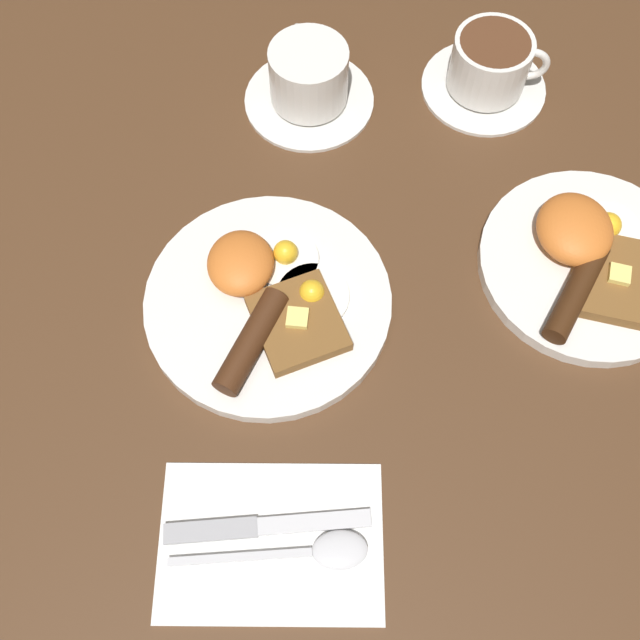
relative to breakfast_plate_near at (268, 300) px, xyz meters
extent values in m
plane|color=#4C301C|center=(0.00, 0.00, -0.01)|extent=(3.00, 3.00, 0.00)
cylinder|color=silver|center=(0.00, 0.00, -0.01)|extent=(0.24, 0.24, 0.01)
cylinder|color=white|center=(-0.04, 0.02, 0.00)|extent=(0.07, 0.07, 0.01)
sphere|color=yellow|center=(-0.04, 0.02, 0.01)|extent=(0.02, 0.02, 0.02)
cylinder|color=white|center=(0.00, 0.04, 0.00)|extent=(0.07, 0.07, 0.01)
sphere|color=yellow|center=(0.00, 0.04, 0.01)|extent=(0.02, 0.02, 0.02)
ellipsoid|color=orange|center=(-0.03, -0.03, 0.02)|extent=(0.07, 0.06, 0.03)
cylinder|color=#422311|center=(0.05, -0.02, 0.01)|extent=(0.11, 0.07, 0.03)
cube|color=brown|center=(0.03, 0.03, 0.01)|extent=(0.11, 0.10, 0.01)
cube|color=#F4E072|center=(0.03, 0.03, 0.02)|extent=(0.02, 0.02, 0.01)
cylinder|color=silver|center=(-0.03, 0.32, -0.01)|extent=(0.22, 0.22, 0.01)
cylinder|color=white|center=(-0.06, 0.34, 0.00)|extent=(0.07, 0.07, 0.01)
sphere|color=yellow|center=(-0.06, 0.34, 0.01)|extent=(0.03, 0.03, 0.03)
ellipsoid|color=orange|center=(-0.06, 0.30, 0.02)|extent=(0.08, 0.08, 0.04)
cylinder|color=#3A1F0E|center=(0.01, 0.30, 0.01)|extent=(0.11, 0.08, 0.02)
cube|color=brown|center=(0.00, 0.34, 0.01)|extent=(0.11, 0.11, 0.01)
cube|color=#F4E072|center=(0.00, 0.34, 0.02)|extent=(0.02, 0.02, 0.01)
cylinder|color=silver|center=(-0.26, 0.05, -0.01)|extent=(0.15, 0.15, 0.01)
cylinder|color=silver|center=(-0.26, 0.05, 0.03)|extent=(0.09, 0.09, 0.06)
cylinder|color=#56331E|center=(-0.26, 0.05, 0.06)|extent=(0.08, 0.08, 0.00)
torus|color=silver|center=(-0.30, 0.04, 0.03)|extent=(0.04, 0.02, 0.04)
cylinder|color=silver|center=(-0.27, 0.25, -0.01)|extent=(0.14, 0.14, 0.01)
cylinder|color=silver|center=(-0.27, 0.25, 0.03)|extent=(0.09, 0.09, 0.06)
cylinder|color=#56331E|center=(-0.27, 0.25, 0.05)|extent=(0.08, 0.08, 0.00)
torus|color=silver|center=(-0.26, 0.29, 0.03)|extent=(0.01, 0.04, 0.04)
cube|color=white|center=(0.23, 0.00, -0.01)|extent=(0.14, 0.20, 0.01)
cube|color=silver|center=(0.21, 0.04, -0.01)|extent=(0.02, 0.10, 0.00)
cube|color=#9E9EA3|center=(0.22, -0.05, -0.01)|extent=(0.02, 0.08, 0.01)
ellipsoid|color=silver|center=(0.24, 0.06, 0.00)|extent=(0.03, 0.05, 0.01)
cube|color=silver|center=(0.24, -0.03, -0.01)|extent=(0.01, 0.12, 0.00)
camera|label=1|loc=(0.33, 0.04, 0.65)|focal=42.00mm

